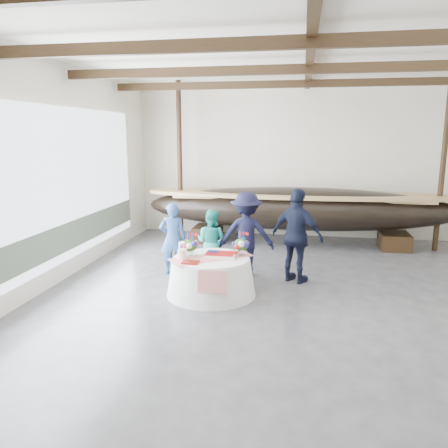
# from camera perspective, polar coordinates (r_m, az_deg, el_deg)

# --- Properties ---
(floor) EXTENTS (10.00, 12.00, 0.01)m
(floor) POSITION_cam_1_polar(r_m,az_deg,el_deg) (7.88, 9.98, -11.26)
(floor) COLOR #3D3D42
(floor) RESTS_ON ground
(wall_back) EXTENTS (10.00, 0.02, 4.50)m
(wall_back) POSITION_cam_1_polar(r_m,az_deg,el_deg) (13.30, 10.48, 8.04)
(wall_back) COLOR silver
(wall_back) RESTS_ON ground
(wall_front) EXTENTS (10.00, 0.02, 4.50)m
(wall_front) POSITION_cam_1_polar(r_m,az_deg,el_deg) (1.50, 11.80, -20.71)
(wall_front) COLOR silver
(wall_front) RESTS_ON ground
(wall_left) EXTENTS (0.02, 12.00, 4.50)m
(wall_left) POSITION_cam_1_polar(r_m,az_deg,el_deg) (8.82, -24.06, 5.47)
(wall_left) COLOR silver
(wall_left) RESTS_ON ground
(ceiling) EXTENTS (10.00, 12.00, 0.01)m
(ceiling) POSITION_cam_1_polar(r_m,az_deg,el_deg) (7.42, 11.31, 22.75)
(ceiling) COLOR white
(ceiling) RESTS_ON wall_back
(pavilion_structure) EXTENTS (9.80, 11.76, 4.50)m
(pavilion_structure) POSITION_cam_1_polar(r_m,az_deg,el_deg) (8.15, 11.06, 18.19)
(pavilion_structure) COLOR black
(pavilion_structure) RESTS_ON ground
(open_bay) EXTENTS (0.03, 7.00, 3.20)m
(open_bay) POSITION_cam_1_polar(r_m,az_deg,el_deg) (9.68, -20.32, 3.69)
(open_bay) COLOR silver
(open_bay) RESTS_ON ground
(longboat_display) EXTENTS (8.61, 1.72, 1.61)m
(longboat_display) POSITION_cam_1_polar(r_m,az_deg,el_deg) (12.26, 9.72, 2.03)
(longboat_display) COLOR black
(longboat_display) RESTS_ON ground
(banquet_table) EXTENTS (1.71, 1.71, 0.74)m
(banquet_table) POSITION_cam_1_polar(r_m,az_deg,el_deg) (8.46, -1.68, -6.81)
(banquet_table) COLOR white
(banquet_table) RESTS_ON ground
(tabletop_items) EXTENTS (1.60, 1.39, 0.40)m
(tabletop_items) POSITION_cam_1_polar(r_m,az_deg,el_deg) (8.43, -1.53, -3.19)
(tabletop_items) COLOR red
(tabletop_items) RESTS_ON banquet_table
(guest_woman_blue) EXTENTS (0.66, 0.51, 1.59)m
(guest_woman_blue) POSITION_cam_1_polar(r_m,az_deg,el_deg) (9.66, -6.71, -1.90)
(guest_woman_blue) COLOR #2A4B87
(guest_woman_blue) RESTS_ON ground
(guest_woman_teal) EXTENTS (0.84, 0.74, 1.45)m
(guest_woman_teal) POSITION_cam_1_polar(r_m,az_deg,el_deg) (9.59, -1.66, -2.36)
(guest_woman_teal) COLOR teal
(guest_woman_teal) RESTS_ON ground
(guest_man_left) EXTENTS (1.26, 0.80, 1.85)m
(guest_man_left) POSITION_cam_1_polar(r_m,az_deg,el_deg) (9.43, 2.94, -1.36)
(guest_man_left) COLOR black
(guest_man_left) RESTS_ON ground
(guest_man_right) EXTENTS (1.25, 0.98, 1.98)m
(guest_man_right) POSITION_cam_1_polar(r_m,az_deg,el_deg) (9.11, 9.52, -1.56)
(guest_man_right) COLOR black
(guest_man_right) RESTS_ON ground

